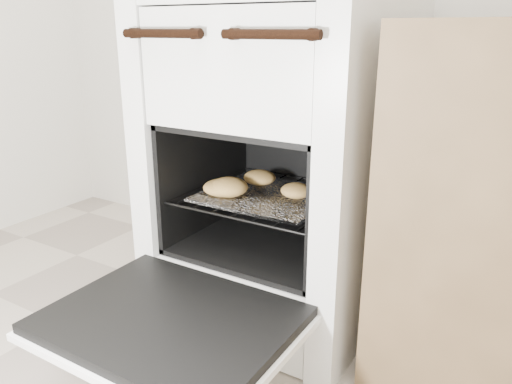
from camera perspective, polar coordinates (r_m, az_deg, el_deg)
stove at (r=1.47m, az=3.08°, el=3.48°), size 0.62×0.69×0.95m
oven_door at (r=1.18m, az=-9.81°, el=-14.53°), size 0.56×0.43×0.04m
oven_rack at (r=1.44m, az=1.72°, el=-0.41°), size 0.45×0.43×0.01m
foil_sheet at (r=1.42m, az=1.31°, el=-0.40°), size 0.35×0.31×0.01m
baked_rolls at (r=1.42m, az=-1.23°, el=0.76°), size 0.32×0.28×0.05m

